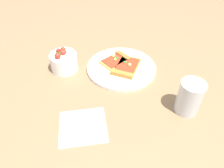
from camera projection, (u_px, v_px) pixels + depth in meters
The scene contains 7 objects.
ground_plane at pixel (126, 75), 0.80m from camera, with size 2.40×2.40×0.00m, color #93704C.
plate at pixel (121, 68), 0.83m from camera, with size 0.27×0.27×0.01m, color white.
pizza_slice_near at pixel (117, 59), 0.85m from camera, with size 0.13×0.13×0.02m.
pizza_slice_far at pixel (125, 68), 0.81m from camera, with size 0.11×0.15×0.02m.
salad_bowl at pixel (64, 61), 0.81m from camera, with size 0.11×0.11×0.09m.
soda_glass at pixel (189, 98), 0.64m from camera, with size 0.08×0.08×0.11m.
paper_napkin at pixel (83, 126), 0.62m from camera, with size 0.14×0.13×0.00m, color white.
Camera 1 is at (-0.04, 0.62, 0.51)m, focal length 33.10 mm.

